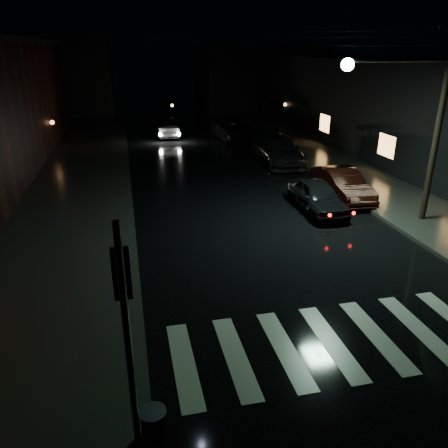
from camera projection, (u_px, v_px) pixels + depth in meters
ground at (241, 371)px, 9.65m from camera, size 120.00×120.00×0.00m
sidewalk_left at (69, 193)px, 21.27m from camera, size 6.00×44.00×0.15m
sidewalk_right at (350, 175)px, 24.32m from camera, size 4.00×44.00×0.15m
building_right at (424, 108)px, 28.27m from camera, size 10.00×40.00×6.00m
building_far_left at (45, 74)px, 46.82m from camera, size 14.00×10.00×8.00m
building_far_right at (259, 76)px, 51.89m from camera, size 14.00×10.00×7.00m
crosswalk at (354, 338)px, 10.71m from camera, size 9.00×3.00×0.01m
signal_pole_corner at (141, 374)px, 7.31m from camera, size 0.68×0.61×4.20m
utility_pole at (426, 107)px, 16.06m from camera, size 4.92×0.44×8.00m
parked_car_a at (317, 197)px, 18.81m from camera, size 1.69×4.02×1.36m
parked_car_b at (341, 184)px, 20.38m from camera, size 1.54×4.33×1.42m
parked_car_c at (277, 150)px, 26.69m from camera, size 2.48×5.76×1.65m
parked_car_d at (235, 130)px, 33.48m from camera, size 3.25×6.01×1.60m
oncoming_car at (169, 127)px, 34.88m from camera, size 1.93×4.68×1.51m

